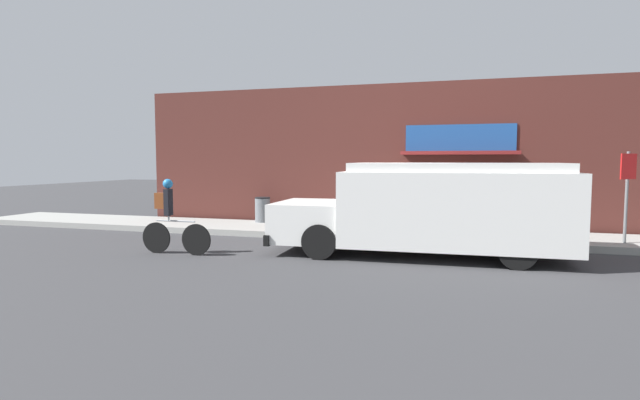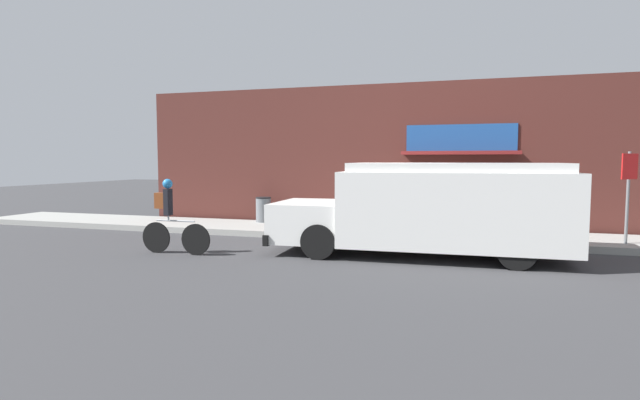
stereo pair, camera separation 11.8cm
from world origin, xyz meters
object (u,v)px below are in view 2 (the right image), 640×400
cyclist (171,218)px  stop_sign_post (629,182)px  trash_bin (263,209)px  school_bus (433,208)px

cyclist → stop_sign_post: size_ratio=0.80×
stop_sign_post → trash_bin: (-9.87, 1.29, -1.06)m
stop_sign_post → school_bus: bearing=-154.4°
school_bus → trash_bin: 6.51m
school_bus → cyclist: size_ratio=3.77×
cyclist → trash_bin: size_ratio=2.20×
cyclist → trash_bin: (0.18, 4.81, -0.25)m
cyclist → stop_sign_post: bearing=18.8°
school_bus → stop_sign_post: stop_sign_post is taller
school_bus → trash_bin: (-5.56, 3.35, -0.51)m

